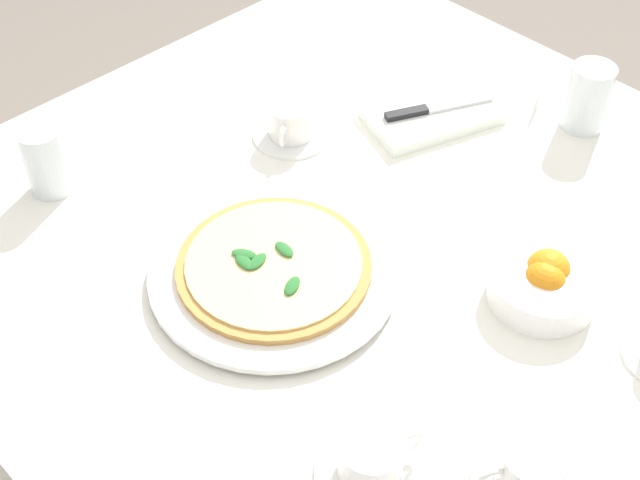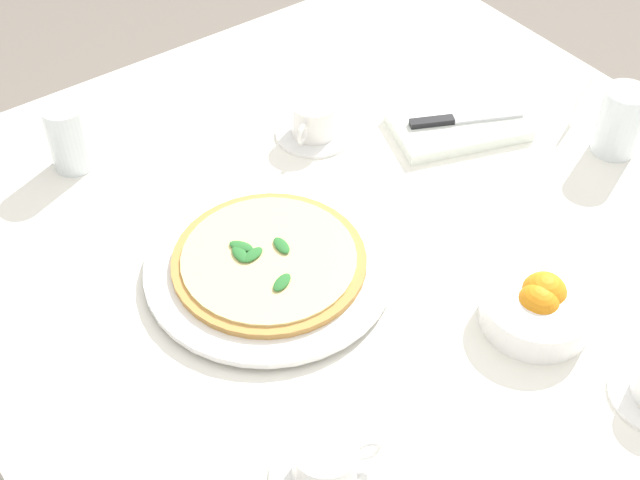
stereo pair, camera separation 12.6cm
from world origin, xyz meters
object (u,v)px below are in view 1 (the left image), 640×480
Objects in this scene: water_glass_center_back at (47,163)px; citrus_bowl at (544,283)px; pizza_plate at (274,272)px; dinner_knife at (434,108)px; menu_card at (545,79)px; napkin_folded at (432,115)px; coffee_cup_far_right at (371,461)px; coffee_cup_far_left at (291,122)px; coffee_cup_near_left at (530,472)px; pizza at (274,265)px; water_glass_left_edge at (587,100)px.

water_glass_center_back is 0.76× the size of citrus_bowl.
dinner_knife is at bearing 10.89° from pizza_plate.
menu_card reaches higher than dinner_knife.
water_glass_center_back is 0.62× the size of dinner_knife.
napkin_folded is at bearing -48.43° from menu_card.
water_glass_center_back is 0.45× the size of napkin_folded.
water_glass_center_back reaches higher than coffee_cup_far_right.
menu_card is (0.41, -0.22, 0.00)m from coffee_cup_far_left.
dinner_knife is (0.56, -0.30, -0.03)m from water_glass_center_back.
coffee_cup_far_left is 0.71× the size of dinner_knife.
coffee_cup_far_right is 1.00× the size of coffee_cup_near_left.
dinner_knife is (0.44, 0.09, 0.01)m from pizza_plate.
dinner_knife is 0.22m from menu_card.
napkin_folded is at bearing -27.96° from water_glass_center_back.
dinner_knife is at bearing -27.95° from water_glass_center_back.
pizza_plate is 1.42× the size of napkin_folded.
pizza is at bearing 130.38° from citrus_bowl.
coffee_cup_near_left is at bearing -48.98° from coffee_cup_far_right.
water_glass_left_edge is at bearing -33.53° from water_glass_center_back.
napkin_folded is 1.67× the size of citrus_bowl.
coffee_cup_near_left is 0.84m from water_glass_center_back.
menu_card is (0.20, -0.09, 0.02)m from napkin_folded.
water_glass_center_back reaches higher than napkin_folded.
coffee_cup_far_left reaches higher than pizza_plate.
pizza is 1.84× the size of citrus_bowl.
coffee_cup_far_left is at bearing -24.81° from water_glass_center_back.
coffee_cup_near_left is 1.12× the size of water_glass_left_edge.
water_glass_center_back reaches higher than pizza.
pizza is 0.62m from water_glass_left_edge.
citrus_bowl is (-0.37, -0.18, -0.02)m from water_glass_left_edge.
pizza_plate is 2.73× the size of coffee_cup_near_left.
water_glass_left_edge is (0.62, 0.34, 0.02)m from coffee_cup_near_left.
pizza reaches higher than pizza_plate.
citrus_bowl is (0.37, 0.03, -0.00)m from coffee_cup_far_right.
pizza_plate is at bearing 67.50° from coffee_cup_far_right.
water_glass_left_edge is 0.77× the size of citrus_bowl.
napkin_folded is (0.44, 0.09, -0.00)m from pizza_plate.
water_glass_left_edge is 1.02× the size of water_glass_center_back.
coffee_cup_near_left is at bearing -91.36° from pizza.
coffee_cup_near_left reaches higher than napkin_folded.
citrus_bowl is at bearing 32.52° from coffee_cup_near_left.
napkin_folded is 3.01× the size of menu_card.
pizza is 3.32× the size of menu_card.
pizza_plate is 0.45m from coffee_cup_near_left.
citrus_bowl is at bearing -92.99° from dinner_knife.
coffee_cup_near_left reaches higher than pizza_plate.
menu_card is at bearing -26.77° from water_glass_center_back.
napkin_folded is 1.36× the size of dinner_knife.
coffee_cup_far_right is 1.56× the size of menu_card.
water_glass_left_edge reaches higher than dinner_knife.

